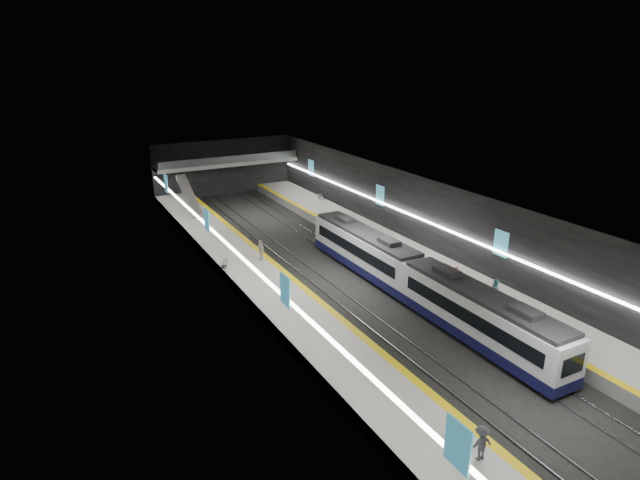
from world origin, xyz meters
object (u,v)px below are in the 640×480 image
passenger_left_b (481,443)px  train (415,277)px  bench_left_far (225,264)px  passenger_right_a (456,275)px  bench_right_far (320,197)px  passenger_right_b (496,291)px  passenger_left_a (261,250)px  escalator (189,196)px

passenger_left_b → train: bearing=-109.4°
bench_left_far → passenger_right_a: passenger_right_a is taller
bench_left_far → bench_right_far: bearing=65.2°
passenger_right_b → passenger_left_a: passenger_left_a is taller
bench_right_far → bench_left_far: bearing=-117.8°
passenger_left_a → passenger_left_b: 29.55m
escalator → passenger_left_b: size_ratio=4.28×
train → passenger_right_a: (4.01, -0.53, -0.42)m
train → bench_right_far: bearing=76.7°
escalator → bench_left_far: size_ratio=4.79×
passenger_right_b → escalator: bearing=88.9°
train → passenger_left_a: (-8.50, 12.48, -0.22)m
bench_right_far → passenger_right_a: size_ratio=1.24×
passenger_right_a → passenger_left_b: bearing=151.5°
bench_left_far → escalator: bearing=107.6°
passenger_right_a → passenger_left_b: passenger_left_b is taller
train → passenger_left_a: size_ratio=15.44×
bench_right_far → passenger_right_b: passenger_right_b is taller
passenger_left_b → bench_right_far: bearing=-100.4°
escalator → bench_right_far: escalator is taller
bench_right_far → passenger_left_b: (-16.10, -46.62, 0.70)m
passenger_left_b → passenger_right_b: bearing=-128.7°
bench_left_far → passenger_left_a: bearing=21.3°
passenger_right_a → bench_right_far: bearing=4.2°
bench_left_far → passenger_right_a: size_ratio=1.07×
bench_left_far → passenger_left_a: (3.50, -0.13, 0.77)m
bench_left_far → passenger_left_a: size_ratio=0.86×
escalator → bench_right_far: (17.00, -2.59, -1.66)m
passenger_left_a → passenger_left_b: (-0.60, -29.54, -0.04)m
passenger_right_b → passenger_left_b: 18.32m
train → bench_left_far: size_ratio=17.98×
train → bench_left_far: train is taller
passenger_right_a → escalator: bearing=33.1°
train → passenger_right_b: train is taller
train → bench_right_far: (7.00, 29.56, -0.96)m
train → passenger_right_a: 4.07m
train → escalator: escalator is taller
bench_right_far → passenger_right_b: bearing=-74.0°
train → passenger_right_b: 6.40m
train → passenger_right_b: size_ratio=15.67×
train → bench_left_far: bearing=133.6°
passenger_left_a → passenger_left_b: passenger_left_a is taller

